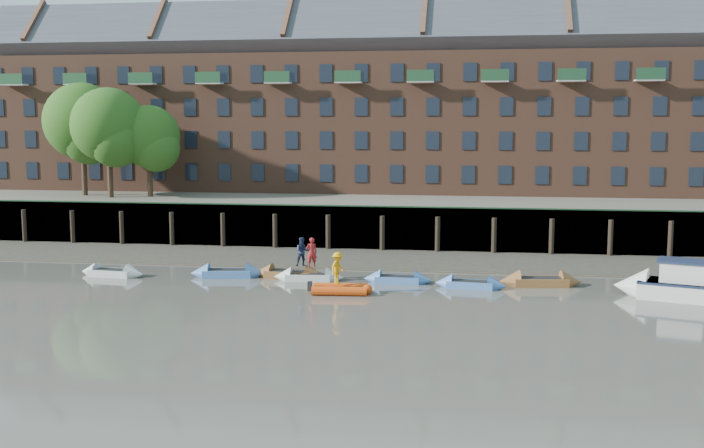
% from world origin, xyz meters
% --- Properties ---
extents(ground, '(220.00, 220.00, 0.00)m').
position_xyz_m(ground, '(0.00, 0.00, 0.00)').
color(ground, '#5F5B53').
rests_on(ground, ground).
extents(foreshore, '(110.00, 8.00, 0.50)m').
position_xyz_m(foreshore, '(0.00, 18.00, 0.00)').
color(foreshore, '#3D382F').
rests_on(foreshore, ground).
extents(mud_band, '(110.00, 1.60, 0.10)m').
position_xyz_m(mud_band, '(0.00, 14.60, 0.00)').
color(mud_band, '#4C4336').
rests_on(mud_band, ground).
extents(river_wall, '(110.00, 1.23, 3.30)m').
position_xyz_m(river_wall, '(-0.00, 22.38, 1.59)').
color(river_wall, '#2D2A26').
rests_on(river_wall, ground).
extents(bank_terrace, '(110.00, 28.00, 3.20)m').
position_xyz_m(bank_terrace, '(0.00, 36.00, 1.60)').
color(bank_terrace, '#5E594D').
rests_on(bank_terrace, ground).
extents(apartment_terrace, '(80.60, 15.56, 20.98)m').
position_xyz_m(apartment_terrace, '(-0.00, 36.99, 12.82)').
color(apartment_terrace, brown).
rests_on(apartment_terrace, bank_terrace).
extents(tree_cluster, '(11.76, 7.74, 9.40)m').
position_xyz_m(tree_cluster, '(-25.62, 27.35, 9.00)').
color(tree_cluster, '#3A281C').
rests_on(tree_cluster, bank_terrace).
extents(rowboat_0, '(4.30, 1.66, 1.22)m').
position_xyz_m(rowboat_0, '(-17.21, 9.65, 0.22)').
color(rowboat_0, silver).
rests_on(rowboat_0, ground).
extents(rowboat_1, '(4.69, 2.00, 1.32)m').
position_xyz_m(rowboat_1, '(-10.16, 10.51, 0.23)').
color(rowboat_1, '#4978BD').
rests_on(rowboat_1, ground).
extents(rowboat_2, '(4.55, 1.69, 1.29)m').
position_xyz_m(rowboat_2, '(-6.37, 10.74, 0.23)').
color(rowboat_2, brown).
rests_on(rowboat_2, ground).
extents(rowboat_3, '(4.23, 1.51, 1.20)m').
position_xyz_m(rowboat_3, '(-5.06, 10.13, 0.21)').
color(rowboat_3, silver).
rests_on(rowboat_3, ground).
extents(rowboat_4, '(4.05, 1.30, 1.17)m').
position_xyz_m(rowboat_4, '(0.25, 10.23, 0.21)').
color(rowboat_4, '#4978BD').
rests_on(rowboat_4, ground).
extents(rowboat_5, '(4.17, 1.65, 1.18)m').
position_xyz_m(rowboat_5, '(4.48, 9.35, 0.21)').
color(rowboat_5, '#4978BD').
rests_on(rowboat_5, ground).
extents(rowboat_6, '(4.89, 1.96, 1.38)m').
position_xyz_m(rowboat_6, '(8.44, 10.59, 0.24)').
color(rowboat_6, brown).
rests_on(rowboat_6, ground).
extents(rib_tender, '(3.34, 1.78, 0.57)m').
position_xyz_m(rib_tender, '(-2.45, 6.74, 0.25)').
color(rib_tender, '#DC470E').
rests_on(rib_tender, ground).
extents(motor_launch, '(6.95, 4.11, 2.72)m').
position_xyz_m(motor_launch, '(15.00, 8.18, 0.69)').
color(motor_launch, silver).
rests_on(motor_launch, ground).
extents(person_rower_a, '(0.76, 0.63, 1.79)m').
position_xyz_m(person_rower_a, '(-4.85, 10.04, 1.71)').
color(person_rower_a, maroon).
rests_on(person_rower_a, rowboat_3).
extents(person_rower_b, '(1.02, 0.91, 1.75)m').
position_xyz_m(person_rower_b, '(-5.46, 10.33, 1.69)').
color(person_rower_b, '#19233F').
rests_on(person_rower_b, rowboat_3).
extents(person_rib_crew, '(1.02, 1.30, 1.77)m').
position_xyz_m(person_rib_crew, '(-2.72, 6.77, 1.42)').
color(person_rib_crew, orange).
rests_on(person_rib_crew, rib_tender).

